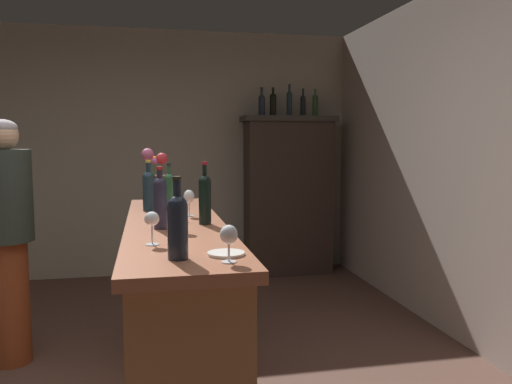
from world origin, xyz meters
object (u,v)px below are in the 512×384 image
object	(u,v)px
wine_glass_spare	(189,198)
patron_by_cabinet	(7,230)
display_bottle_midleft	(273,103)
display_bottle_midright	(303,104)
wine_bottle_rose	(178,223)
display_cabinet	(288,192)
wine_bottle_syrah	(169,192)
wine_bottle_malbec	(149,189)
flower_arrangement	(156,184)
display_bottle_center	(289,102)
bar_counter	(176,314)
wine_glass_front	(152,220)
wine_glass_rear	(229,236)
display_bottle_left	(262,104)
wine_bottle_riesling	(160,200)
wine_bottle_merlot	(205,197)
wine_glass_mid	(181,211)
cheese_plate	(226,254)
display_bottle_right	(315,104)

from	to	relation	value
wine_glass_spare	patron_by_cabinet	xyz separation A→B (m)	(-1.16, 0.57, -0.26)
display_bottle_midleft	wine_glass_spare	bearing A→B (deg)	-114.17
display_bottle_midright	wine_bottle_rose	bearing A→B (deg)	-113.80
wine_bottle_rose	display_bottle_midleft	size ratio (longest dim) A/B	1.03
display_cabinet	wine_bottle_syrah	xyz separation A→B (m)	(-1.40, -2.42, 0.28)
wine_bottle_malbec	flower_arrangement	distance (m)	0.21
display_bottle_center	patron_by_cabinet	xyz separation A→B (m)	(-2.46, -1.92, -1.00)
flower_arrangement	patron_by_cabinet	xyz separation A→B (m)	(-0.97, 0.09, -0.30)
patron_by_cabinet	display_bottle_center	bearing A→B (deg)	54.77
wine_bottle_malbec	bar_counter	bearing A→B (deg)	-74.41
display_cabinet	wine_glass_front	size ratio (longest dim) A/B	12.01
wine_bottle_rose	display_bottle_midright	xyz separation A→B (m)	(1.58, 3.59, 0.70)
wine_glass_rear	display_bottle_midleft	size ratio (longest dim) A/B	0.46
wine_bottle_malbec	display_bottle_left	world-z (taller)	display_bottle_left
bar_counter	wine_bottle_rose	bearing A→B (deg)	-92.14
flower_arrangement	display_bottle_left	distance (m)	2.42
wine_bottle_rose	display_bottle_midright	world-z (taller)	display_bottle_midright
bar_counter	wine_bottle_riesling	xyz separation A→B (m)	(-0.08, -0.19, 0.67)
wine_bottle_syrah	wine_glass_rear	size ratio (longest dim) A/B	2.22
bar_counter	wine_bottle_merlot	world-z (taller)	wine_bottle_merlot
wine_bottle_malbec	display_bottle_center	bearing A→B (deg)	55.31
display_bottle_midleft	patron_by_cabinet	distance (m)	3.13
wine_glass_mid	cheese_plate	xyz separation A→B (m)	(0.14, -0.55, -0.10)
wine_bottle_riesling	wine_glass_rear	bearing A→B (deg)	-73.57
flower_arrangement	wine_bottle_merlot	bearing A→B (deg)	-72.64
display_cabinet	wine_glass_front	xyz separation A→B (m)	(-1.51, -3.30, 0.24)
cheese_plate	display_bottle_midright	size ratio (longest dim) A/B	0.49
wine_bottle_riesling	cheese_plate	xyz separation A→B (m)	(0.24, -0.66, -0.14)
cheese_plate	display_bottle_left	world-z (taller)	display_bottle_left
wine_bottle_syrah	display_bottle_left	xyz separation A→B (m)	(1.10, 2.42, 0.70)
bar_counter	display_bottle_midleft	bearing A→B (deg)	65.89
flower_arrangement	display_bottle_center	bearing A→B (deg)	53.46
bar_counter	display_bottle_left	bearing A→B (deg)	68.16
wine_bottle_rose	display_bottle_left	distance (m)	3.83
wine_bottle_riesling	wine_bottle_syrah	bearing A→B (deg)	82.17
flower_arrangement	display_bottle_right	xyz separation A→B (m)	(1.78, 2.01, 0.69)
wine_bottle_merlot	patron_by_cabinet	distance (m)	1.53
wine_bottle_riesling	cheese_plate	size ratio (longest dim) A/B	2.14
display_bottle_midright	patron_by_cabinet	world-z (taller)	display_bottle_midright
bar_counter	wine_bottle_malbec	xyz separation A→B (m)	(-0.14, 0.49, 0.66)
wine_bottle_malbec	patron_by_cabinet	distance (m)	1.01
wine_glass_front	patron_by_cabinet	bearing A→B (deg)	124.11
wine_glass_front	display_bottle_left	distance (m)	3.59
wine_bottle_syrah	display_bottle_left	size ratio (longest dim) A/B	1.03
wine_bottle_riesling	display_bottle_center	world-z (taller)	display_bottle_center
wine_bottle_malbec	display_bottle_midleft	distance (m)	2.68
wine_glass_mid	cheese_plate	distance (m)	0.58
display_bottle_left	cheese_plate	bearing A→B (deg)	-104.59
display_bottle_midright	wine_bottle_syrah	bearing A→B (deg)	-122.94
cheese_plate	patron_by_cabinet	distance (m)	2.05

